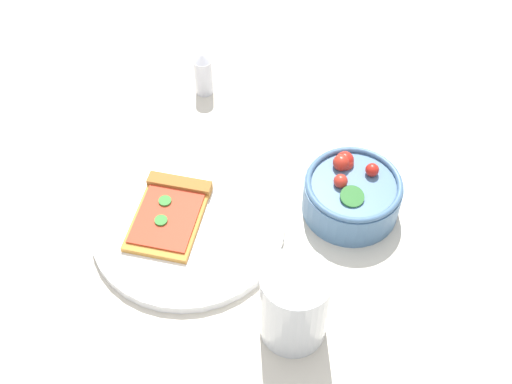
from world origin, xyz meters
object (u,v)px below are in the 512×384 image
object	(u,v)px
plate	(188,226)
soda_glass	(294,307)
pepper_shaker	(203,74)
salad_bowl	(352,194)
pizza_slice_main	(170,210)

from	to	relation	value
plate	soda_glass	xyz separation A→B (m)	(0.19, 0.07, 0.05)
plate	pepper_shaker	xyz separation A→B (m)	(-0.25, 0.11, 0.03)
salad_bowl	soda_glass	size ratio (longest dim) A/B	1.14
pizza_slice_main	soda_glass	world-z (taller)	soda_glass
plate	soda_glass	size ratio (longest dim) A/B	2.23
salad_bowl	soda_glass	world-z (taller)	soda_glass
pizza_slice_main	pepper_shaker	size ratio (longest dim) A/B	2.08
plate	salad_bowl	bearing A→B (deg)	76.96
plate	pepper_shaker	size ratio (longest dim) A/B	3.45
salad_bowl	soda_glass	bearing A→B (deg)	-47.02
pizza_slice_main	salad_bowl	xyz separation A→B (m)	(0.08, 0.24, 0.01)
pizza_slice_main	salad_bowl	bearing A→B (deg)	72.30
plate	pizza_slice_main	distance (m)	0.03
pizza_slice_main	soda_glass	distance (m)	0.23
plate	salad_bowl	xyz separation A→B (m)	(0.05, 0.22, 0.02)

